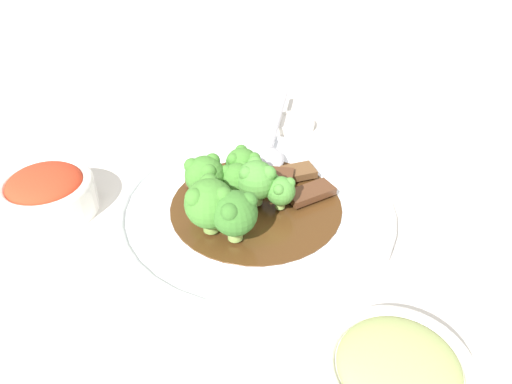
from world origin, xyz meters
The scene contains 18 objects.
ground_plane centered at (0.00, 0.00, 0.00)m, with size 4.00×4.00×0.00m, color silver.
main_plate centered at (0.00, 0.00, 0.01)m, with size 0.31×0.31×0.02m.
beef_strip_0 centered at (0.04, -0.02, 0.03)m, with size 0.04×0.06×0.01m.
beef_strip_1 centered at (0.04, 0.05, 0.02)m, with size 0.06×0.07×0.01m.
beef_strip_2 centered at (0.01, -0.06, 0.02)m, with size 0.05×0.06×0.01m.
beef_strip_3 centered at (0.05, -0.05, 0.02)m, with size 0.04×0.06×0.01m.
broccoli_floret_0 centered at (0.00, 0.00, 0.05)m, with size 0.04×0.04×0.05m.
broccoli_floret_1 centered at (-0.06, 0.03, 0.05)m, with size 0.05×0.05×0.06m.
broccoli_floret_2 centered at (0.01, 0.06, 0.05)m, with size 0.05×0.05×0.05m.
broccoli_floret_3 centered at (-0.04, 0.05, 0.06)m, with size 0.05×0.05×0.06m.
broccoli_floret_4 centered at (-0.01, -0.03, 0.04)m, with size 0.03×0.03×0.04m.
broccoli_floret_5 centered at (0.01, 0.02, 0.05)m, with size 0.04×0.04×0.05m.
broccoli_floret_6 centered at (0.03, 0.01, 0.05)m, with size 0.04×0.04×0.05m.
serving_spoon centered at (0.10, -0.02, 0.03)m, with size 0.24×0.08×0.01m.
side_bowl_kimchi centered at (0.03, 0.24, 0.03)m, with size 0.11×0.11×0.05m.
side_bowl_appetizer centered at (-0.23, -0.09, 0.03)m, with size 0.12×0.12×0.05m.
sauce_dish centered at (0.20, -0.07, 0.01)m, with size 0.06×0.06×0.01m.
paper_napkin centered at (0.16, -0.19, 0.00)m, with size 0.15×0.13×0.01m.
Camera 1 is at (-0.45, 0.03, 0.36)m, focal length 35.00 mm.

